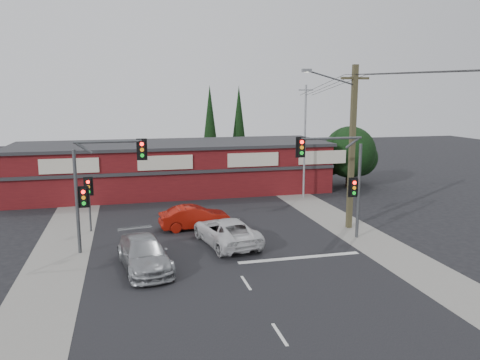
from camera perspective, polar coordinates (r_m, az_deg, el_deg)
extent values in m
plane|color=black|center=(24.86, -1.62, -8.99)|extent=(120.00, 120.00, 0.00)
cube|color=black|center=(29.53, -3.69, -5.84)|extent=(14.00, 70.00, 0.01)
cube|color=gray|center=(29.33, -20.37, -6.59)|extent=(3.00, 70.00, 0.02)
cube|color=gray|center=(32.07, 11.48, -4.72)|extent=(3.00, 70.00, 0.02)
cube|color=silver|center=(24.45, 7.30, -9.36)|extent=(6.50, 0.35, 0.01)
imported|color=silver|center=(26.19, -1.70, -6.26)|extent=(3.38, 5.71, 1.49)
imported|color=#9B9DA0|center=(23.07, -11.61, -8.80)|extent=(2.80, 5.36, 1.48)
imported|color=#971409|center=(29.32, -5.53, -4.54)|extent=(4.47, 1.86, 1.44)
cube|color=silver|center=(17.18, 4.86, -18.24)|extent=(0.12, 1.60, 0.01)
cube|color=silver|center=(21.22, 0.73, -12.42)|extent=(0.12, 1.60, 0.01)
cube|color=silver|center=(25.47, -1.94, -8.47)|extent=(0.12, 1.60, 0.01)
cube|color=silver|center=(29.84, -3.80, -5.65)|extent=(0.12, 1.60, 0.01)
cube|color=silver|center=(34.30, -5.17, -3.55)|extent=(0.12, 1.60, 0.01)
cube|color=silver|center=(38.80, -6.22, -1.94)|extent=(0.12, 1.60, 0.01)
cube|color=silver|center=(43.34, -7.05, -0.66)|extent=(0.12, 1.60, 0.01)
cube|color=silver|center=(47.90, -7.73, 0.37)|extent=(0.12, 1.60, 0.01)
cube|color=silver|center=(52.48, -8.28, 1.23)|extent=(0.12, 1.60, 0.01)
cube|color=silver|center=(57.07, -8.75, 1.95)|extent=(0.12, 1.60, 0.01)
cube|color=silver|center=(61.68, -9.14, 2.56)|extent=(0.12, 1.60, 0.01)
cube|color=#541014|center=(40.61, -8.12, 1.42)|extent=(26.00, 8.00, 4.00)
cube|color=#2D2D30|center=(40.34, -8.20, 4.36)|extent=(26.40, 8.40, 0.25)
cube|color=beige|center=(36.47, -20.10, 1.63)|extent=(4.20, 0.12, 1.10)
cube|color=beige|center=(36.36, -9.08, 2.11)|extent=(4.20, 0.12, 1.10)
cube|color=beige|center=(37.58, 1.62, 2.50)|extent=(4.20, 0.12, 1.10)
cube|color=beige|center=(39.60, 10.03, 2.74)|extent=(4.20, 0.12, 1.10)
cube|color=#2D2D30|center=(36.53, -7.48, 0.92)|extent=(26.00, 0.15, 0.25)
cylinder|color=#2D2116|center=(43.25, 13.09, 0.32)|extent=(0.50, 0.50, 1.80)
sphere|color=black|center=(42.92, 13.21, 3.34)|extent=(4.60, 4.60, 4.60)
sphere|color=black|center=(44.58, 14.32, 2.64)|extent=(3.40, 3.40, 3.40)
sphere|color=black|center=(43.72, 10.82, 2.36)|extent=(2.80, 2.80, 2.80)
cylinder|color=#2D2116|center=(48.23, -3.62, 1.70)|extent=(0.24, 0.24, 2.00)
cone|color=black|center=(47.76, -3.68, 7.05)|extent=(1.80, 1.80, 7.50)
cylinder|color=#2D2116|center=(50.88, -0.14, 2.17)|extent=(0.24, 0.24, 2.00)
cone|color=black|center=(50.44, -0.14, 7.24)|extent=(1.80, 1.80, 7.50)
cylinder|color=#47494C|center=(25.65, -19.26, -2.57)|extent=(0.18, 0.18, 5.50)
cylinder|color=#47494C|center=(25.06, -15.80, 4.51)|extent=(3.40, 0.14, 0.14)
cylinder|color=#47494C|center=(25.16, -18.48, 3.70)|extent=(0.82, 0.14, 0.63)
cube|color=black|center=(25.11, -11.87, 3.66)|extent=(0.32, 0.22, 0.95)
cube|color=black|center=(25.17, -11.87, 3.68)|extent=(0.55, 0.04, 1.15)
cylinder|color=#FF0C07|center=(24.94, -11.88, 4.31)|extent=(0.20, 0.06, 0.20)
cylinder|color=orange|center=(24.98, -11.86, 3.63)|extent=(0.20, 0.06, 0.20)
cylinder|color=#0CE526|center=(25.01, -11.83, 2.94)|extent=(0.20, 0.06, 0.20)
cube|color=black|center=(25.57, -18.51, -2.00)|extent=(0.32, 0.22, 0.95)
cube|color=black|center=(25.64, -18.50, -1.96)|extent=(0.55, 0.04, 1.15)
cylinder|color=#FF0C07|center=(25.38, -18.57, -1.39)|extent=(0.20, 0.06, 0.20)
cylinder|color=orange|center=(25.44, -18.53, -2.06)|extent=(0.20, 0.06, 0.20)
cylinder|color=#0CE526|center=(25.50, -18.50, -2.71)|extent=(0.20, 0.06, 0.20)
cylinder|color=#47494C|center=(27.75, 14.26, -1.36)|extent=(0.18, 0.18, 5.50)
cylinder|color=#47494C|center=(26.50, 11.11, 5.01)|extent=(3.60, 0.14, 0.14)
cylinder|color=#47494C|center=(27.09, 13.51, 4.39)|extent=(0.82, 0.14, 0.63)
cube|color=black|center=(25.85, 7.44, 3.98)|extent=(0.32, 0.22, 0.95)
cube|color=black|center=(25.91, 7.39, 3.99)|extent=(0.55, 0.04, 1.15)
cylinder|color=#FF0C07|center=(25.69, 7.56, 4.61)|extent=(0.20, 0.06, 0.20)
cylinder|color=orange|center=(25.72, 7.55, 3.95)|extent=(0.20, 0.06, 0.20)
cylinder|color=#0CE526|center=(25.76, 7.53, 3.28)|extent=(0.20, 0.06, 0.20)
cube|color=black|center=(27.54, 13.64, -0.89)|extent=(0.32, 0.22, 0.95)
cube|color=black|center=(27.60, 13.58, -0.86)|extent=(0.55, 0.04, 1.15)
cylinder|color=#FF0C07|center=(27.37, 13.79, -0.33)|extent=(0.20, 0.06, 0.20)
cylinder|color=orange|center=(27.43, 13.77, -0.94)|extent=(0.20, 0.06, 0.20)
cylinder|color=#0CE526|center=(27.49, 13.74, -1.56)|extent=(0.20, 0.06, 0.20)
cylinder|color=#47494C|center=(29.79, -17.86, -3.22)|extent=(0.12, 0.12, 3.00)
cube|color=black|center=(29.52, -18.00, -0.76)|extent=(0.32, 0.22, 0.95)
cube|color=black|center=(29.59, -17.99, -0.74)|extent=(0.55, 0.04, 1.15)
cylinder|color=#FF0C07|center=(29.34, -18.04, -0.23)|extent=(0.20, 0.06, 0.20)
cylinder|color=orange|center=(29.39, -18.01, -0.81)|extent=(0.20, 0.06, 0.20)
cylinder|color=#0CE526|center=(29.45, -17.98, -1.38)|extent=(0.20, 0.06, 0.20)
cube|color=#4D462B|center=(29.39, 13.49, 3.75)|extent=(0.30, 0.30, 10.00)
cube|color=#4D462B|center=(29.23, 13.85, 11.96)|extent=(1.80, 0.14, 0.14)
cylinder|color=#47494C|center=(28.39, 11.06, 12.12)|extent=(3.23, 0.39, 0.89)
cube|color=slate|center=(27.64, 8.13, 13.09)|extent=(0.55, 0.25, 0.18)
cylinder|color=silver|center=(27.63, 8.12, 12.88)|extent=(0.28, 0.28, 0.05)
cylinder|color=gray|center=(37.80, 7.89, 4.58)|extent=(0.16, 0.16, 9.00)
cube|color=gray|center=(37.61, 8.05, 10.81)|extent=(1.20, 0.10, 0.10)
cylinder|color=black|center=(33.14, 9.62, 11.19)|extent=(0.73, 9.01, 1.22)
cylinder|color=black|center=(20.33, 25.03, 12.00)|extent=(0.32, 20.00, 0.52)
cylinder|color=black|center=(33.38, 10.57, 11.15)|extent=(0.52, 9.00, 1.22)
cylinder|color=black|center=(20.77, 26.56, 11.83)|extent=(0.32, 20.00, 0.52)
cylinder|color=black|center=(33.62, 11.51, 11.12)|extent=(0.31, 9.00, 1.22)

